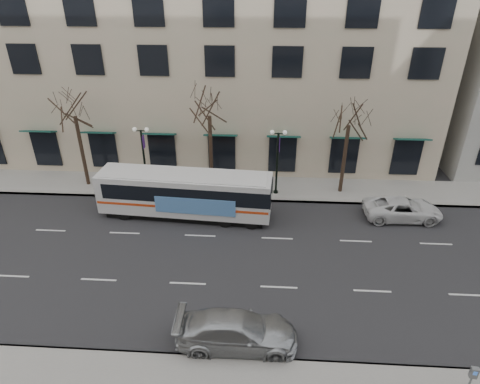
# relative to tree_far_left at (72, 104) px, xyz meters

# --- Properties ---
(ground) EXTENTS (160.00, 160.00, 0.00)m
(ground) POSITION_rel_tree_far_left_xyz_m (10.00, -8.80, -6.70)
(ground) COLOR black
(ground) RESTS_ON ground
(sidewalk_far) EXTENTS (80.00, 4.00, 0.15)m
(sidewalk_far) POSITION_rel_tree_far_left_xyz_m (15.00, 0.20, -6.62)
(sidewalk_far) COLOR gray
(sidewalk_far) RESTS_ON ground
(building_hotel) EXTENTS (40.00, 20.00, 24.00)m
(building_hotel) POSITION_rel_tree_far_left_xyz_m (8.00, 12.20, 5.30)
(building_hotel) COLOR beige
(building_hotel) RESTS_ON ground
(tree_far_left) EXTENTS (3.60, 3.60, 8.34)m
(tree_far_left) POSITION_rel_tree_far_left_xyz_m (0.00, 0.00, 0.00)
(tree_far_left) COLOR black
(tree_far_left) RESTS_ON ground
(tree_far_mid) EXTENTS (3.60, 3.60, 8.55)m
(tree_far_mid) POSITION_rel_tree_far_left_xyz_m (10.00, 0.00, 0.21)
(tree_far_mid) COLOR black
(tree_far_mid) RESTS_ON ground
(tree_far_right) EXTENTS (3.60, 3.60, 8.06)m
(tree_far_right) POSITION_rel_tree_far_left_xyz_m (20.00, 0.00, -0.28)
(tree_far_right) COLOR black
(tree_far_right) RESTS_ON ground
(lamp_post_left) EXTENTS (1.22, 0.45, 5.21)m
(lamp_post_left) POSITION_rel_tree_far_left_xyz_m (5.01, -0.60, -3.75)
(lamp_post_left) COLOR black
(lamp_post_left) RESTS_ON ground
(lamp_post_right) EXTENTS (1.22, 0.45, 5.21)m
(lamp_post_right) POSITION_rel_tree_far_left_xyz_m (15.01, -0.60, -3.75)
(lamp_post_right) COLOR black
(lamp_post_right) RESTS_ON ground
(city_bus) EXTENTS (12.00, 3.41, 3.21)m
(city_bus) POSITION_rel_tree_far_left_xyz_m (8.75, -4.01, -4.94)
(city_bus) COLOR silver
(city_bus) RESTS_ON ground
(silver_car) EXTENTS (5.55, 2.31, 1.60)m
(silver_car) POSITION_rel_tree_far_left_xyz_m (12.98, -15.00, -5.90)
(silver_car) COLOR #9FA3A6
(silver_car) RESTS_ON ground
(white_pickup) EXTENTS (5.31, 2.55, 1.46)m
(white_pickup) POSITION_rel_tree_far_left_xyz_m (23.67, -3.49, -5.97)
(white_pickup) COLOR silver
(white_pickup) RESTS_ON ground
(pay_station) EXTENTS (0.31, 0.22, 1.34)m
(pay_station) POSITION_rel_tree_far_left_xyz_m (22.41, -16.92, -5.58)
(pay_station) COLOR slate
(pay_station) RESTS_ON sidewalk_near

